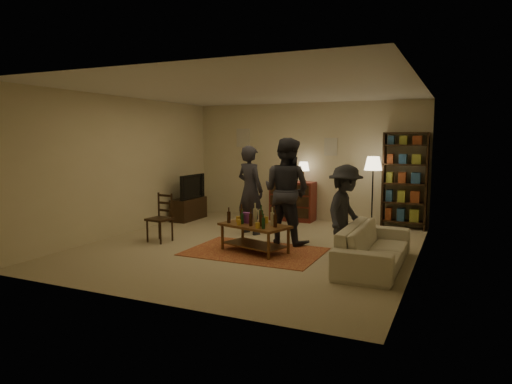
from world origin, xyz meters
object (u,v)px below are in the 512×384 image
Objects in this scene: sofa at (374,246)px; person_right at (286,191)px; tv_stand at (189,203)px; floor_lamp at (373,168)px; person_by_sofa at (345,212)px; dining_chair at (162,216)px; coffee_table at (254,228)px; person_left at (250,190)px; bookshelf at (405,180)px; dresser at (293,200)px.

sofa is 2.05m from person_right.
person_right is (2.92, -1.31, 0.57)m from tv_stand.
floor_lamp is 2.66m from person_by_sofa.
tv_stand reaches higher than dining_chair.
sofa is 1.40× the size of person_by_sofa.
sofa is at bearing -1.49° from coffee_table.
floor_lamp is at bearing 45.72° from dining_chair.
coffee_table is 0.73× the size of person_left.
tv_stand is 0.56× the size of person_right.
person_by_sofa reaches higher than sofa.
coffee_table is at bearing 139.33° from person_left.
bookshelf reaches higher than dining_chair.
person_by_sofa reaches higher than coffee_table.
tv_stand is (-0.77, 2.12, -0.09)m from dining_chair.
coffee_table is 0.61× the size of sofa.
bookshelf is (3.92, 3.10, 0.56)m from dining_chair.
person_by_sofa reaches higher than dining_chair.
coffee_table is 3.78m from bookshelf.
floor_lamp reaches higher than dresser.
coffee_table is 1.57m from person_left.
floor_lamp is (3.32, 2.75, 0.80)m from dining_chair.
person_left is (1.97, -0.82, 0.49)m from tv_stand.
person_right reaches higher than person_left.
tv_stand is 5.14m from sofa.
dresser is 2.03m from floor_lamp.
person_right is at bearing 73.62° from coffee_table.
dining_chair is at bearing -69.89° from tv_stand.
person_right is (0.25, 0.84, 0.54)m from coffee_table.
person_right reaches higher than sofa.
person_left is 1.17× the size of person_by_sofa.
dresser is 0.78× the size of person_left.
dining_chair is at bearing 99.41° from person_by_sofa.
person_right is (-1.77, -2.29, -0.08)m from bookshelf.
tv_stand is at bearing -171.18° from floor_lamp.
dresser reaches higher than dining_chair.
floor_lamp is 0.73× the size of sofa.
dining_chair is 0.43× the size of sofa.
coffee_table reaches higher than sofa.
bookshelf is 3.26m from sofa.
dresser is at bearing -77.82° from person_left.
person_right reaches higher than dresser.
dresser reaches higher than coffee_table.
person_by_sofa is (1.23, -0.66, -0.21)m from person_right.
person_left is 2.47m from person_by_sofa.
dining_chair is 0.61× the size of person_by_sofa.
dresser is 0.67× the size of bookshelf.
dresser is at bearing 40.21° from person_by_sofa.
coffee_table is 1.41× the size of dining_chair.
dining_chair is 4.39m from floor_lamp.
bookshelf is 1.06× the size of person_right.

